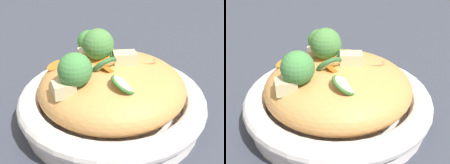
% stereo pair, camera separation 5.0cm
% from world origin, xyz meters
% --- Properties ---
extents(ground_plane, '(3.00, 3.00, 0.00)m').
position_xyz_m(ground_plane, '(0.00, 0.00, 0.00)').
color(ground_plane, '#333743').
extents(serving_bowl, '(0.31, 0.31, 0.06)m').
position_xyz_m(serving_bowl, '(0.00, 0.00, 0.03)').
color(serving_bowl, white).
rests_on(serving_bowl, ground_plane).
extents(noodle_heap, '(0.24, 0.24, 0.09)m').
position_xyz_m(noodle_heap, '(0.00, 0.00, 0.06)').
color(noodle_heap, '#C28748').
rests_on(noodle_heap, serving_bowl).
extents(broccoli_florets, '(0.12, 0.15, 0.07)m').
position_xyz_m(broccoli_florets, '(-0.03, -0.02, 0.12)').
color(broccoli_florets, '#93B076').
rests_on(broccoli_florets, serving_bowl).
extents(carrot_coins, '(0.13, 0.10, 0.04)m').
position_xyz_m(carrot_coins, '(-0.02, -0.01, 0.10)').
color(carrot_coins, orange).
rests_on(carrot_coins, serving_bowl).
extents(zucchini_slices, '(0.10, 0.10, 0.04)m').
position_xyz_m(zucchini_slices, '(0.02, -0.02, 0.10)').
color(zucchini_slices, beige).
rests_on(zucchini_slices, serving_bowl).
extents(chicken_chunks, '(0.11, 0.15, 0.04)m').
position_xyz_m(chicken_chunks, '(-0.01, -0.02, 0.10)').
color(chicken_chunks, '#CBB98B').
rests_on(chicken_chunks, serving_bowl).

